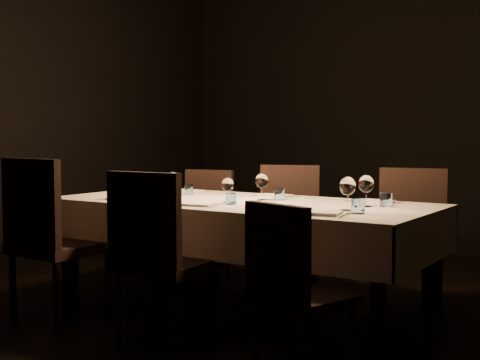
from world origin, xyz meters
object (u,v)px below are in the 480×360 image
Objects in this scene: dining_table at (240,212)px; chair_near_right at (292,282)px; chair_far_left at (204,219)px; chair_near_center at (157,251)px; chair_near_left at (49,234)px; chair_far_right at (410,232)px; chair_far_center at (287,223)px.

chair_near_right is at bearing -44.85° from dining_table.
chair_far_left is (-1.72, 1.63, 0.01)m from chair_near_right.
chair_near_center is 1.11× the size of chair_far_left.
chair_near_center is (0.88, 0.01, -0.03)m from chair_near_left.
chair_near_left reaches higher than chair_far_left.
chair_far_right is at bearing -10.52° from chair_far_left.
dining_table is 0.81m from chair_near_center.
chair_near_left is 0.88m from chair_near_center.
chair_near_center reaches higher than dining_table.
chair_near_center reaches higher than chair_near_right.
chair_far_left is (0.05, 1.59, -0.07)m from chair_near_left.
chair_near_center is 1.04× the size of chair_far_center.
chair_far_center is (-0.06, 0.75, -0.16)m from dining_table.
chair_near_right is at bearing -179.51° from chair_near_left.
chair_far_right is (1.76, -0.02, 0.03)m from chair_far_left.
chair_far_left is (-0.87, 0.79, -0.19)m from dining_table.
chair_near_right is at bearing -77.57° from chair_far_center.
chair_near_left is at bearing -149.96° from chair_far_right.
chair_far_center is at bearing -41.67° from chair_near_right.
chair_far_left is 0.94× the size of chair_far_center.
dining_table is at bearing -26.34° from chair_near_right.
chair_far_left is at bearing -89.97° from chair_near_left.
chair_near_center is 1.03× the size of chair_far_right.
chair_near_left is 1.60m from chair_far_left.
chair_near_left reaches higher than dining_table.
chair_far_center is at bearing 94.93° from dining_table.
dining_table is 2.62× the size of chair_far_center.
dining_table is at bearing -136.99° from chair_near_left.
chair_far_center is at bearing -12.52° from chair_far_left.
chair_near_left is 1.09× the size of chair_far_center.
chair_near_left is at bearing -136.16° from chair_far_center.
chair_near_center is 1.54m from chair_far_center.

